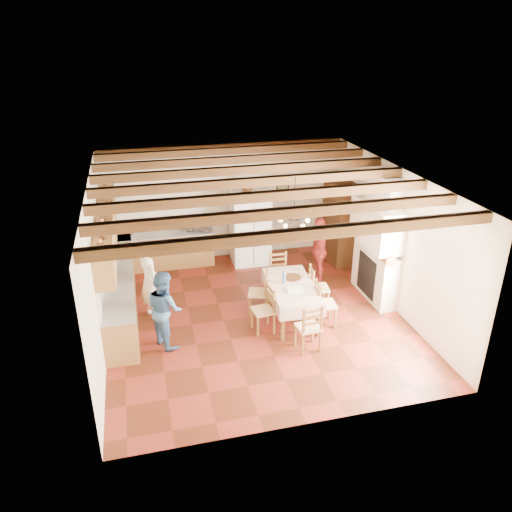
# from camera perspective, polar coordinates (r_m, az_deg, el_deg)

# --- Properties ---
(floor) EXTENTS (6.00, 6.50, 0.02)m
(floor) POSITION_cam_1_polar(r_m,az_deg,el_deg) (10.57, -0.13, -6.94)
(floor) COLOR #4E1D0F
(floor) RESTS_ON ground
(ceiling) EXTENTS (6.00, 6.50, 0.02)m
(ceiling) POSITION_cam_1_polar(r_m,az_deg,el_deg) (9.36, -0.15, 9.05)
(ceiling) COLOR white
(ceiling) RESTS_ON ground
(wall_back) EXTENTS (6.00, 0.02, 3.00)m
(wall_back) POSITION_cam_1_polar(r_m,az_deg,el_deg) (12.85, -3.67, 6.27)
(wall_back) COLOR beige
(wall_back) RESTS_ON ground
(wall_front) EXTENTS (6.00, 0.02, 3.00)m
(wall_front) POSITION_cam_1_polar(r_m,az_deg,el_deg) (7.14, 6.29, -9.74)
(wall_front) COLOR beige
(wall_front) RESTS_ON ground
(wall_left) EXTENTS (0.02, 6.50, 3.00)m
(wall_left) POSITION_cam_1_polar(r_m,az_deg,el_deg) (9.66, -17.74, -1.22)
(wall_left) COLOR beige
(wall_left) RESTS_ON ground
(wall_right) EXTENTS (0.02, 6.50, 3.00)m
(wall_right) POSITION_cam_1_polar(r_m,az_deg,el_deg) (10.94, 15.36, 2.10)
(wall_right) COLOR beige
(wall_right) RESTS_ON ground
(ceiling_beams) EXTENTS (6.00, 6.30, 0.16)m
(ceiling_beams) POSITION_cam_1_polar(r_m,az_deg,el_deg) (9.39, -0.15, 8.46)
(ceiling_beams) COLOR #341B0D
(ceiling_beams) RESTS_ON ground
(lower_cabinets_left) EXTENTS (0.60, 4.30, 0.86)m
(lower_cabinets_left) POSITION_cam_1_polar(r_m,az_deg,el_deg) (11.05, -15.24, -3.78)
(lower_cabinets_left) COLOR olive
(lower_cabinets_left) RESTS_ON ground
(lower_cabinets_back) EXTENTS (2.30, 0.60, 0.86)m
(lower_cabinets_back) POSITION_cam_1_polar(r_m,az_deg,el_deg) (12.77, -10.13, 0.66)
(lower_cabinets_back) COLOR olive
(lower_cabinets_back) RESTS_ON ground
(countertop_left) EXTENTS (0.62, 4.30, 0.04)m
(countertop_left) POSITION_cam_1_polar(r_m,az_deg,el_deg) (10.85, -15.50, -1.68)
(countertop_left) COLOR slate
(countertop_left) RESTS_ON lower_cabinets_left
(countertop_back) EXTENTS (2.34, 0.62, 0.04)m
(countertop_back) POSITION_cam_1_polar(r_m,az_deg,el_deg) (12.60, -10.28, 2.54)
(countertop_back) COLOR slate
(countertop_back) RESTS_ON lower_cabinets_back
(backsplash_left) EXTENTS (0.03, 4.30, 0.60)m
(backsplash_left) POSITION_cam_1_polar(r_m,az_deg,el_deg) (10.74, -17.20, -0.30)
(backsplash_left) COLOR white
(backsplash_left) RESTS_ON ground
(backsplash_back) EXTENTS (2.30, 0.03, 0.60)m
(backsplash_back) POSITION_cam_1_polar(r_m,az_deg,el_deg) (12.76, -10.49, 4.33)
(backsplash_back) COLOR white
(backsplash_back) RESTS_ON ground
(upper_cabinets) EXTENTS (0.35, 4.20, 0.70)m
(upper_cabinets) POSITION_cam_1_polar(r_m,az_deg,el_deg) (10.49, -16.76, 3.02)
(upper_cabinets) COLOR olive
(upper_cabinets) RESTS_ON ground
(fireplace) EXTENTS (0.56, 1.60, 2.80)m
(fireplace) POSITION_cam_1_polar(r_m,az_deg,el_deg) (11.00, 13.49, 1.88)
(fireplace) COLOR beige
(fireplace) RESTS_ON ground
(wall_picture) EXTENTS (0.34, 0.03, 0.42)m
(wall_picture) POSITION_cam_1_polar(r_m,az_deg,el_deg) (13.07, 3.07, 8.20)
(wall_picture) COLOR black
(wall_picture) RESTS_ON ground
(refrigerator) EXTENTS (0.96, 0.79, 1.89)m
(refrigerator) POSITION_cam_1_polar(r_m,az_deg,el_deg) (12.62, -0.67, 3.29)
(refrigerator) COLOR white
(refrigerator) RESTS_ON floor
(hutch) EXTENTS (0.52, 1.19, 2.13)m
(hutch) POSITION_cam_1_polar(r_m,az_deg,el_deg) (12.86, 9.39, 3.94)
(hutch) COLOR #361D10
(hutch) RESTS_ON floor
(dining_table) EXTENTS (1.00, 1.80, 0.77)m
(dining_table) POSITION_cam_1_polar(r_m,az_deg,el_deg) (10.22, 4.11, -3.70)
(dining_table) COLOR silver
(dining_table) RESTS_ON floor
(chandelier) EXTENTS (0.47, 0.47, 0.03)m
(chandelier) POSITION_cam_1_polar(r_m,az_deg,el_deg) (9.59, 4.39, 4.59)
(chandelier) COLOR black
(chandelier) RESTS_ON ground
(chair_left_near) EXTENTS (0.44, 0.46, 0.96)m
(chair_left_near) POSITION_cam_1_polar(r_m,az_deg,el_deg) (9.85, 0.79, -6.15)
(chair_left_near) COLOR brown
(chair_left_near) RESTS_ON floor
(chair_left_far) EXTENTS (0.51, 0.52, 0.96)m
(chair_left_far) POSITION_cam_1_polar(r_m,az_deg,el_deg) (10.49, 0.24, -4.12)
(chair_left_far) COLOR brown
(chair_left_far) RESTS_ON floor
(chair_right_near) EXTENTS (0.44, 0.46, 0.96)m
(chair_right_near) POSITION_cam_1_polar(r_m,az_deg,el_deg) (10.17, 7.96, -5.37)
(chair_right_near) COLOR brown
(chair_right_near) RESTS_ON floor
(chair_right_far) EXTENTS (0.45, 0.47, 0.96)m
(chair_right_far) POSITION_cam_1_polar(r_m,az_deg,el_deg) (10.77, 7.20, -3.53)
(chair_right_far) COLOR brown
(chair_right_far) RESTS_ON floor
(chair_end_near) EXTENTS (0.45, 0.44, 0.96)m
(chair_end_near) POSITION_cam_1_polar(r_m,az_deg,el_deg) (9.39, 6.00, -8.00)
(chair_end_near) COLOR brown
(chair_end_near) RESTS_ON floor
(chair_end_far) EXTENTS (0.44, 0.42, 0.96)m
(chair_end_far) POSITION_cam_1_polar(r_m,az_deg,el_deg) (11.23, 2.72, -2.12)
(chair_end_far) COLOR brown
(chair_end_far) RESTS_ON floor
(person_man) EXTENTS (0.61, 0.71, 1.66)m
(person_man) POSITION_cam_1_polar(r_m,az_deg,el_deg) (10.39, -12.05, -2.84)
(person_man) COLOR white
(person_man) RESTS_ON floor
(person_woman_blue) EXTENTS (0.83, 0.91, 1.51)m
(person_woman_blue) POSITION_cam_1_polar(r_m,az_deg,el_deg) (9.50, -10.41, -5.94)
(person_woman_blue) COLOR #3A6391
(person_woman_blue) RESTS_ON floor
(person_woman_red) EXTENTS (0.63, 1.01, 1.61)m
(person_woman_red) POSITION_cam_1_polar(r_m,az_deg,el_deg) (11.75, 7.20, 0.70)
(person_woman_red) COLOR #A22922
(person_woman_red) RESTS_ON floor
(microwave) EXTENTS (0.66, 0.52, 0.32)m
(microwave) POSITION_cam_1_polar(r_m,az_deg,el_deg) (12.61, -6.51, 3.68)
(microwave) COLOR silver
(microwave) RESTS_ON countertop_back
(fridge_vase) EXTENTS (0.36, 0.36, 0.30)m
(fridge_vase) POSITION_cam_1_polar(r_m,az_deg,el_deg) (12.26, -1.06, 8.03)
(fridge_vase) COLOR #361D10
(fridge_vase) RESTS_ON refrigerator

